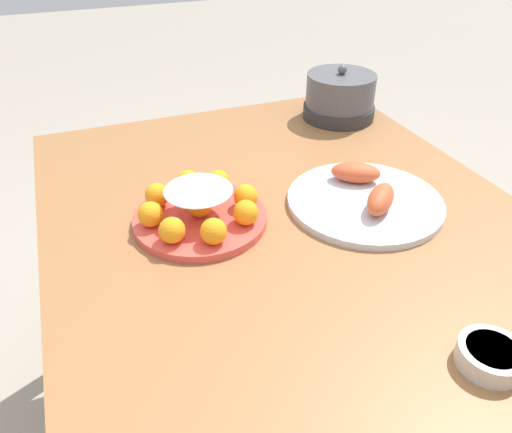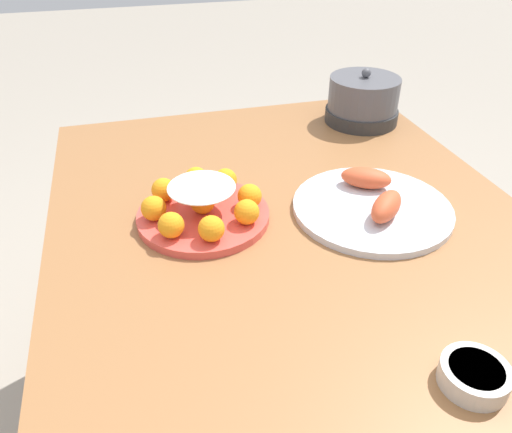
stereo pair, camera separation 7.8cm
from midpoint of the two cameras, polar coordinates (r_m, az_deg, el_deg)
dining_table at (r=0.94m, az=4.06°, el=-8.25°), size 1.34×0.91×0.73m
cake_plate at (r=0.93m, az=-8.85°, el=0.72°), size 0.25×0.25×0.08m
sauce_bowl at (r=0.73m, az=22.44°, el=-14.60°), size 0.09×0.09×0.03m
seafood_platter at (r=1.00m, az=10.23°, el=2.09°), size 0.31×0.31×0.06m
warming_pot at (r=1.37m, az=7.93°, el=13.37°), size 0.19×0.19×0.14m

